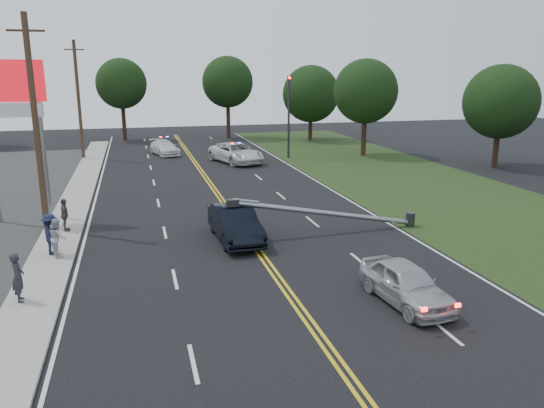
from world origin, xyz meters
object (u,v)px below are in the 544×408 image
object	(u,v)px
waiting_sedan	(406,283)
crashed_sedan	(235,224)
bystander_a	(18,277)
bystander_d	(65,215)
utility_pole_far	(79,100)
bystander_b	(57,237)
utility_pole_mid	(36,124)
pylon_sign	(12,102)
emergency_b	(164,148)
emergency_a	(236,153)
bystander_c	(50,234)
fallen_streetlight	(336,214)
traffic_signal	(289,110)

from	to	relation	value
waiting_sedan	crashed_sedan	bearing A→B (deg)	112.23
bystander_a	bystander_d	bearing A→B (deg)	-14.44
utility_pole_far	bystander_b	bearing A→B (deg)	-87.63
utility_pole_mid	bystander_b	world-z (taller)	utility_pole_mid
waiting_sedan	bystander_d	distance (m)	16.13
utility_pole_far	bystander_a	size ratio (longest dim) A/B	6.03
pylon_sign	emergency_b	size ratio (longest dim) A/B	1.80
emergency_a	bystander_d	xyz separation A→B (m)	(-11.56, -17.59, 0.09)
utility_pole_mid	bystander_c	distance (m)	5.96
fallen_streetlight	bystander_b	size ratio (longest dim) A/B	5.94
utility_pole_mid	crashed_sedan	bearing A→B (deg)	-25.03
waiting_sedan	bystander_d	xyz separation A→B (m)	(-11.73, 11.06, 0.22)
pylon_sign	fallen_streetlight	world-z (taller)	pylon_sign
utility_pole_mid	crashed_sedan	size ratio (longest dim) A/B	2.09
crashed_sedan	waiting_sedan	size ratio (longest dim) A/B	1.19
traffic_signal	emergency_a	world-z (taller)	traffic_signal
bystander_d	bystander_b	bearing A→B (deg)	174.18
bystander_a	bystander_d	world-z (taller)	bystander_a
crashed_sedan	emergency_a	distance (m)	21.04
utility_pole_mid	waiting_sedan	xyz separation A→B (m)	(12.72, -11.98, -4.40)
utility_pole_mid	utility_pole_far	size ratio (longest dim) A/B	1.00
utility_pole_far	bystander_b	xyz separation A→B (m)	(1.10, -26.56, -4.18)
emergency_b	utility_pole_mid	bearing A→B (deg)	-121.74
bystander_a	utility_pole_far	bearing A→B (deg)	-9.64
utility_pole_far	bystander_d	size ratio (longest dim) A/B	6.40
fallen_streetlight	bystander_b	distance (m)	12.30
emergency_b	bystander_d	xyz separation A→B (m)	(-6.03, -23.46, 0.26)
utility_pole_far	emergency_a	distance (m)	14.28
bystander_c	bystander_d	distance (m)	3.32
fallen_streetlight	waiting_sedan	world-z (taller)	fallen_streetlight
traffic_signal	waiting_sedan	xyz separation A→B (m)	(-4.78, -29.98, -3.52)
traffic_signal	waiting_sedan	size ratio (longest dim) A/B	1.76
bystander_b	bystander_a	bearing A→B (deg)	154.14
pylon_sign	traffic_signal	size ratio (longest dim) A/B	1.13
pylon_sign	waiting_sedan	xyz separation A→B (m)	(14.02, -13.98, -5.31)
traffic_signal	utility_pole_far	size ratio (longest dim) A/B	0.70
utility_pole_far	fallen_streetlight	bearing A→B (deg)	-62.76
crashed_sedan	bystander_b	xyz separation A→B (m)	(-7.44, -0.57, 0.12)
emergency_a	bystander_b	bearing A→B (deg)	-136.28
traffic_signal	waiting_sedan	world-z (taller)	traffic_signal
crashed_sedan	bystander_d	xyz separation A→B (m)	(-7.56, 3.07, 0.11)
crashed_sedan	waiting_sedan	xyz separation A→B (m)	(4.18, -7.99, -0.10)
utility_pole_mid	bystander_c	xyz separation A→B (m)	(0.80, -4.24, -4.11)
traffic_signal	bystander_c	xyz separation A→B (m)	(-16.70, -22.23, -3.23)
waiting_sedan	bystander_c	world-z (taller)	bystander_c
emergency_a	bystander_d	distance (m)	21.05
emergency_a	pylon_sign	bearing A→B (deg)	-151.29
utility_pole_far	bystander_d	world-z (taller)	utility_pole_far
emergency_a	bystander_a	bearing A→B (deg)	-133.32
traffic_signal	utility_pole_mid	world-z (taller)	utility_pole_mid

